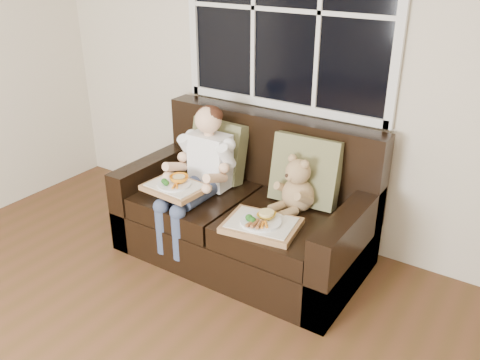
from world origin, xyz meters
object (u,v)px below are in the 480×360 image
Objects in this scene: loveseat at (248,214)px; child at (201,165)px; teddy_bear at (297,189)px; tray_left at (175,186)px; tray_right at (262,224)px.

child is (-0.31, -0.12, 0.35)m from loveseat.
child is 2.40× the size of teddy_bear.
loveseat reaches higher than tray_left.
loveseat is 0.47m from teddy_bear.
loveseat is 0.48m from child.
loveseat is 3.42× the size of tray_right.
child is 0.24m from tray_left.
tray_left is at bearing 173.05° from tray_right.
tray_left is (-0.05, -0.22, -0.08)m from child.
tray_right is at bearing -80.93° from teddy_bear.
child is at bearing 80.25° from tray_left.
loveseat is 4.37× the size of teddy_bear.
child is 0.69m from teddy_bear.
teddy_bear is at bearing 11.72° from child.
child is 0.67m from tray_right.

